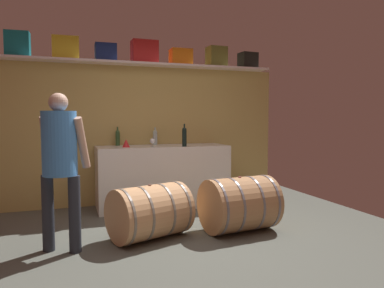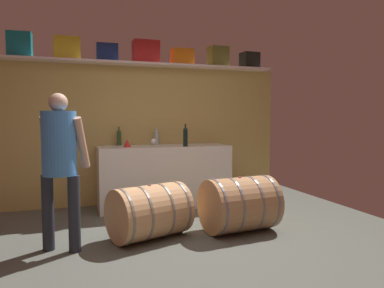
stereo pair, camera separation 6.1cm
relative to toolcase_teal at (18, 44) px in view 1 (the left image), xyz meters
The scene contains 19 objects.
ground_plane 3.37m from the toolcase_teal, 41.67° to the right, with size 5.69×7.84×0.02m, color #53584F.
back_wall_panel 2.21m from the toolcase_teal, ahead, with size 4.49×0.10×2.16m, color tan.
high_shelf_board 1.80m from the toolcase_teal, ahead, with size 4.13×0.40×0.03m, color silver.
toolcase_teal is the anchor object (origin of this frame).
toolcase_yellow 0.63m from the toolcase_teal, ahead, with size 0.36×0.25×0.32m, color yellow.
toolcase_navy 1.19m from the toolcase_teal, ahead, with size 0.31×0.24×0.26m, color navy.
toolcase_red 1.78m from the toolcase_teal, ahead, with size 0.39×0.25×0.35m, color red.
toolcase_orange 2.36m from the toolcase_teal, ahead, with size 0.33×0.25×0.25m, color orange.
toolcase_olive 2.98m from the toolcase_teal, ahead, with size 0.30×0.25×0.33m, color olive.
toolcase_black 3.56m from the toolcase_teal, ahead, with size 0.28×0.23×0.26m, color black.
work_cabinet 2.77m from the toolcase_teal, ahead, with size 1.98×0.67×0.93m, color white.
wine_bottle_green 1.88m from the toolcase_teal, ahead, with size 0.07×0.07×0.29m.
wine_bottle_clear 2.34m from the toolcase_teal, ahead, with size 0.07×0.07×0.27m.
wine_bottle_dark 2.65m from the toolcase_teal, 12.32° to the right, with size 0.07×0.07×0.34m.
wine_glass 2.28m from the toolcase_teal, 14.53° to the right, with size 0.08×0.08×0.13m.
red_funnel 2.01m from the toolcase_teal, 13.31° to the right, with size 0.11×0.11×0.12m, color red.
wine_barrel_near 3.04m from the toolcase_teal, 48.18° to the right, with size 0.99×0.84×0.61m.
wine_barrel_far 3.71m from the toolcase_teal, 34.15° to the right, with size 0.90×0.73×0.66m.
winemaker_pouring 2.30m from the toolcase_teal, 72.61° to the right, with size 0.52×0.45×1.61m.
Camera 1 is at (-1.16, -3.43, 1.36)m, focal length 33.94 mm.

